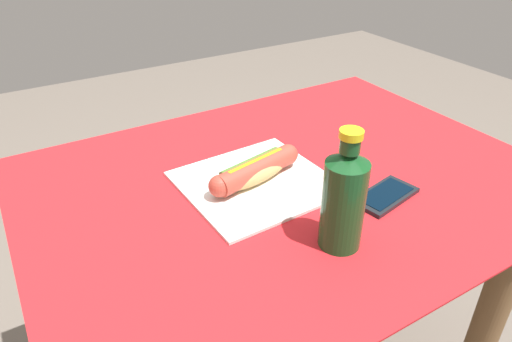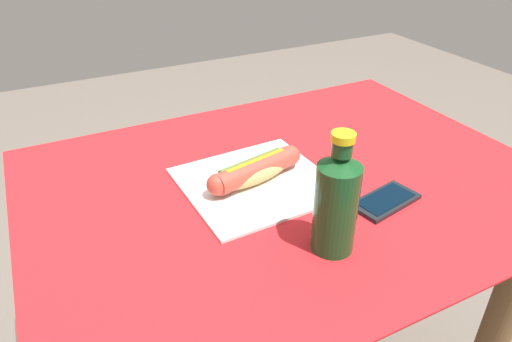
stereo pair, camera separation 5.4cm
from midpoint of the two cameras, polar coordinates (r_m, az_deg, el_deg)
The scene contains 5 objects.
dining_table at distance 1.03m, azimuth 5.42°, elevation -8.48°, with size 1.03×0.78×0.76m.
paper_wrapper at distance 0.92m, azimuth 1.70°, elevation -1.47°, with size 0.28×0.26×0.01m, color white.
hot_dog at distance 0.91m, azimuth 1.69°, elevation 0.08°, with size 0.22×0.09×0.05m.
cell_phone at distance 0.90m, azimuth 17.25°, elevation -3.55°, with size 0.14×0.09×0.01m.
soda_bottle at distance 0.73m, azimuth 11.96°, elevation -3.68°, with size 0.07×0.07×0.21m.
Camera 2 is at (-0.42, -0.68, 1.26)m, focal length 32.60 mm.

